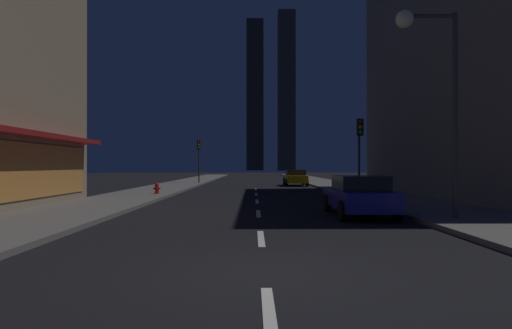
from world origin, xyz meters
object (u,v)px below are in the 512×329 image
object	(u,v)px
car_parked_near	(359,195)
car_parked_far	(295,177)
traffic_light_far_left	(199,151)
street_lamp_right	(429,63)
traffic_light_near_right	(360,140)
fire_hydrant_far_left	(157,188)

from	to	relation	value
car_parked_near	car_parked_far	size ratio (longest dim) A/B	1.00
traffic_light_far_left	street_lamp_right	xyz separation A→B (m)	(10.88, -26.87, 1.87)
car_parked_far	car_parked_near	bearing A→B (deg)	-90.00
car_parked_near	traffic_light_far_left	world-z (taller)	traffic_light_far_left
car_parked_near	street_lamp_right	size ratio (longest dim) A/B	0.64
car_parked_far	traffic_light_near_right	bearing A→B (deg)	-82.72
car_parked_near	traffic_light_near_right	xyz separation A→B (m)	(1.90, 7.13, 2.45)
traffic_light_far_left	fire_hydrant_far_left	bearing A→B (deg)	-91.47
traffic_light_near_right	traffic_light_far_left	world-z (taller)	same
traffic_light_near_right	traffic_light_far_left	size ratio (longest dim) A/B	1.00
traffic_light_near_right	street_lamp_right	bearing A→B (deg)	-90.78
traffic_light_near_right	traffic_light_far_left	xyz separation A→B (m)	(-11.00, 18.01, 0.00)
traffic_light_far_left	car_parked_near	bearing A→B (deg)	-70.10
fire_hydrant_far_left	traffic_light_near_right	bearing A→B (deg)	-12.10
traffic_light_far_left	traffic_light_near_right	bearing A→B (deg)	-58.59
fire_hydrant_far_left	car_parked_far	bearing A→B (deg)	52.62
car_parked_far	traffic_light_near_right	distance (m)	15.20
car_parked_far	street_lamp_right	xyz separation A→B (m)	(1.78, -23.73, 4.33)
car_parked_near	street_lamp_right	world-z (taller)	street_lamp_right
traffic_light_near_right	street_lamp_right	size ratio (longest dim) A/B	0.64
fire_hydrant_far_left	traffic_light_near_right	world-z (taller)	traffic_light_near_right
fire_hydrant_far_left	street_lamp_right	size ratio (longest dim) A/B	0.10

